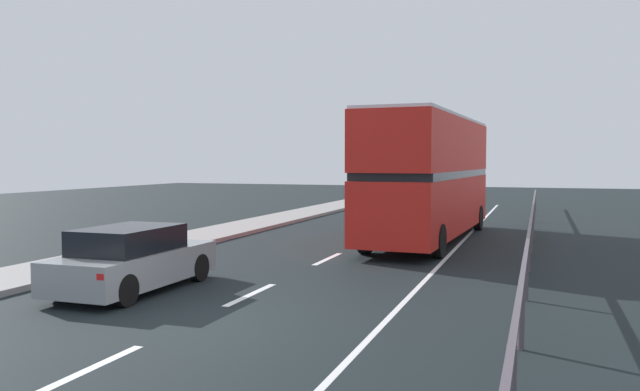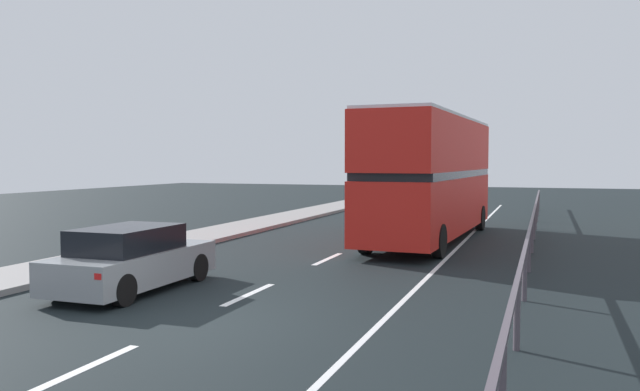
% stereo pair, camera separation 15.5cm
% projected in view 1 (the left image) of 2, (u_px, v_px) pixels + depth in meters
% --- Properties ---
extents(ground_plane, '(75.34, 120.00, 0.10)m').
position_uv_depth(ground_plane, '(190.00, 326.00, 10.98)').
color(ground_plane, black).
extents(lane_paint_markings, '(3.34, 46.00, 0.01)m').
position_uv_depth(lane_paint_markings, '(403.00, 258.00, 18.29)').
color(lane_paint_markings, silver).
rests_on(lane_paint_markings, ground).
extents(bridge_side_railing, '(0.10, 42.00, 1.09)m').
position_uv_depth(bridge_side_railing, '(530.00, 230.00, 17.61)').
color(bridge_side_railing, '#4E444D').
rests_on(bridge_side_railing, ground).
extents(double_decker_bus_red, '(2.96, 11.09, 4.36)m').
position_uv_depth(double_decker_bus_red, '(430.00, 175.00, 22.17)').
color(double_decker_bus_red, red).
rests_on(double_decker_bus_red, ground).
extents(hatchback_car_near, '(1.77, 4.17, 1.41)m').
position_uv_depth(hatchback_car_near, '(133.00, 260.00, 13.65)').
color(hatchback_car_near, gray).
rests_on(hatchback_car_near, ground).
extents(sedan_car_ahead, '(1.86, 4.12, 1.37)m').
position_uv_depth(sedan_car_ahead, '(396.00, 202.00, 32.75)').
color(sedan_car_ahead, gray).
rests_on(sedan_car_ahead, ground).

